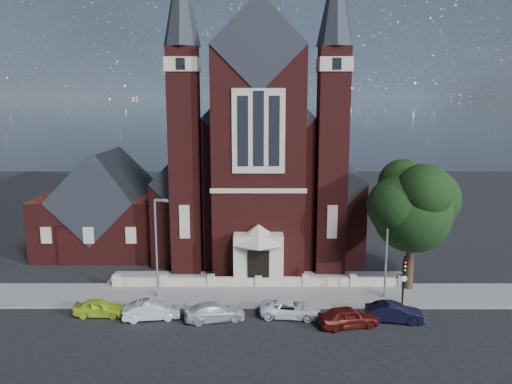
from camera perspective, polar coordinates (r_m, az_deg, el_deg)
ground at (r=50.90m, az=0.25°, el=-7.30°), size 120.00×120.00×0.00m
pavement_strip at (r=41.03m, az=0.29°, el=-11.81°), size 60.00×5.00×0.12m
forecourt_paving at (r=44.76m, az=0.27°, el=-9.86°), size 26.00×3.00×0.14m
forecourt_wall at (r=42.89m, az=0.28°, el=-10.79°), size 24.00×0.40×0.90m
church at (r=56.87m, az=0.23°, el=3.06°), size 20.01×34.90×29.20m
parish_hall at (r=55.07m, az=-16.66°, el=-2.05°), size 12.00×12.20×10.24m
street_tree at (r=42.07m, az=17.72°, el=-1.82°), size 6.40×6.60×10.70m
street_lamp_left at (r=39.80m, az=-11.23°, el=-5.72°), size 1.16×0.22×8.09m
street_lamp_right at (r=40.35m, az=14.85°, el=-5.64°), size 1.16×0.22×8.09m
traffic_signal at (r=39.76m, az=16.57°, el=-9.03°), size 0.28×0.42×4.00m
car_lime_van at (r=39.09m, az=-17.47°, el=-12.50°), size 3.72×1.59×1.25m
car_silver_a at (r=37.63m, az=-11.86°, el=-13.08°), size 4.23×2.07×1.33m
car_silver_b at (r=36.83m, az=-4.75°, el=-13.48°), size 4.63×2.68×1.26m
car_white_suv at (r=37.33m, az=3.93°, el=-13.16°), size 4.59×2.47×1.22m
car_dark_red at (r=36.29m, az=10.47°, el=-13.86°), size 4.48×2.58×1.44m
car_navy at (r=37.80m, az=15.51°, el=-13.13°), size 4.23×1.97×1.34m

